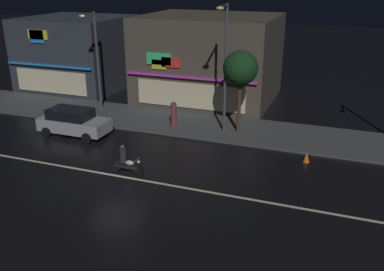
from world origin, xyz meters
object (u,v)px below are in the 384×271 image
Objects in this scene: parked_car_near_kerb at (73,122)px; traffic_cone at (306,157)px; streetlamp_west at (95,53)px; motorcycle_following at (125,162)px; pedestrian_on_sidewalk at (174,114)px; streetlamp_mid at (225,60)px.

traffic_cone is at bearing 3.51° from parked_car_near_kerb.
streetlamp_west reaches higher than parked_car_near_kerb.
motorcycle_following is at bearing -51.49° from streetlamp_west.
streetlamp_west is 7.45m from pedestrian_on_sidewalk.
streetlamp_west is 0.89× the size of streetlamp_mid.
parked_car_near_kerb is at bearing -62.56° from pedestrian_on_sidewalk.
streetlamp_west reaches higher than traffic_cone.
pedestrian_on_sidewalk reaches higher than parked_car_near_kerb.
motorcycle_following reaches higher than traffic_cone.
pedestrian_on_sidewalk is at bearing 164.30° from traffic_cone.
streetlamp_mid is 7.32m from traffic_cone.
streetlamp_west is 16.09m from traffic_cone.
streetlamp_mid is at bearing 88.01° from pedestrian_on_sidewalk.
streetlamp_mid reaches higher than pedestrian_on_sidewalk.
streetlamp_mid reaches higher than parked_car_near_kerb.
traffic_cone is (8.29, 4.52, -0.36)m from motorcycle_following.
traffic_cone is at bearing -25.42° from streetlamp_mid.
motorcycle_following is at bearing -112.70° from streetlamp_mid.
motorcycle_following is (6.80, -8.55, -3.53)m from streetlamp_west.
motorcycle_following is 9.45m from traffic_cone.
streetlamp_mid is at bearing 154.58° from traffic_cone.
traffic_cone is (13.86, 0.85, -0.59)m from parked_car_near_kerb.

